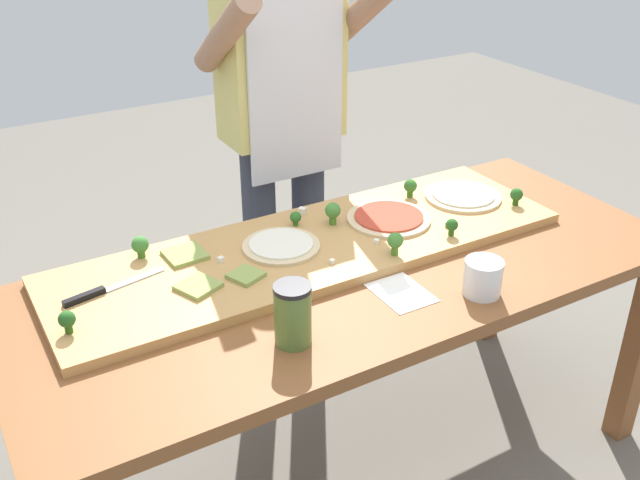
% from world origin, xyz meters
% --- Properties ---
extents(ground_plane, '(8.00, 8.00, 0.00)m').
position_xyz_m(ground_plane, '(0.00, 0.00, 0.00)').
color(ground_plane, '#6B665B').
extents(prep_table, '(1.90, 0.79, 0.75)m').
position_xyz_m(prep_table, '(0.00, 0.00, 0.66)').
color(prep_table, brown).
rests_on(prep_table, ground).
extents(cutting_board, '(1.51, 0.45, 0.03)m').
position_xyz_m(cutting_board, '(-0.05, 0.14, 0.76)').
color(cutting_board, tan).
rests_on(cutting_board, prep_table).
extents(chefs_knife, '(0.28, 0.07, 0.02)m').
position_xyz_m(chefs_knife, '(-0.64, 0.18, 0.78)').
color(chefs_knife, '#B7BABF').
rests_on(chefs_knife, cutting_board).
extents(pizza_whole_cheese_artichoke, '(0.25, 0.25, 0.02)m').
position_xyz_m(pizza_whole_cheese_artichoke, '(0.53, 0.16, 0.79)').
color(pizza_whole_cheese_artichoke, beige).
rests_on(pizza_whole_cheese_artichoke, cutting_board).
extents(pizza_whole_tomato_red, '(0.26, 0.26, 0.02)m').
position_xyz_m(pizza_whole_tomato_red, '(0.23, 0.15, 0.79)').
color(pizza_whole_tomato_red, beige).
rests_on(pizza_whole_tomato_red, cutting_board).
extents(pizza_whole_white_garlic, '(0.22, 0.22, 0.02)m').
position_xyz_m(pizza_whole_white_garlic, '(-0.14, 0.16, 0.79)').
color(pizza_whole_white_garlic, beige).
rests_on(pizza_whole_white_garlic, cutting_board).
extents(pizza_slice_near_left, '(0.10, 0.10, 0.01)m').
position_xyz_m(pizza_slice_near_left, '(-0.29, 0.06, 0.78)').
color(pizza_slice_near_left, '#899E4C').
rests_on(pizza_slice_near_left, cutting_board).
extents(pizza_slice_far_right, '(0.11, 0.11, 0.01)m').
position_xyz_m(pizza_slice_far_right, '(-0.39, 0.25, 0.78)').
color(pizza_slice_far_right, '#899E4C').
rests_on(pizza_slice_far_right, cutting_board).
extents(pizza_slice_far_left, '(0.12, 0.12, 0.01)m').
position_xyz_m(pizza_slice_far_left, '(-0.42, 0.07, 0.78)').
color(pizza_slice_far_left, '#899E4C').
rests_on(pizza_slice_far_left, cutting_board).
extents(broccoli_floret_front_left, '(0.05, 0.05, 0.06)m').
position_xyz_m(broccoli_floret_front_left, '(-0.49, 0.31, 0.82)').
color(broccoli_floret_front_left, '#3F7220').
rests_on(broccoli_floret_front_left, cutting_board).
extents(broccoli_floret_back_right, '(0.04, 0.04, 0.07)m').
position_xyz_m(broccoli_floret_back_right, '(0.12, -0.04, 0.82)').
color(broccoli_floret_back_right, '#487A23').
rests_on(broccoli_floret_back_right, cutting_board).
extents(broccoli_floret_front_right, '(0.03, 0.03, 0.04)m').
position_xyz_m(broccoli_floret_front_right, '(-0.03, 0.26, 0.80)').
color(broccoli_floret_front_right, '#366618').
rests_on(broccoli_floret_front_right, cutting_board).
extents(broccoli_floret_back_mid, '(0.05, 0.05, 0.07)m').
position_xyz_m(broccoli_floret_back_mid, '(0.07, 0.21, 0.82)').
color(broccoli_floret_back_mid, '#487A23').
rests_on(broccoli_floret_back_mid, cutting_board).
extents(broccoli_floret_front_mid, '(0.04, 0.04, 0.06)m').
position_xyz_m(broccoli_floret_front_mid, '(-0.76, 0.04, 0.81)').
color(broccoli_floret_front_mid, '#2C5915').
rests_on(broccoli_floret_front_mid, cutting_board).
extents(broccoli_floret_center_left, '(0.04, 0.04, 0.06)m').
position_xyz_m(broccoli_floret_center_left, '(0.38, 0.25, 0.81)').
color(broccoli_floret_center_left, '#366618').
rests_on(broccoli_floret_center_left, cutting_board).
extents(broccoli_floret_center_right, '(0.04, 0.04, 0.06)m').
position_xyz_m(broccoli_floret_center_right, '(0.64, 0.03, 0.81)').
color(broccoli_floret_center_right, '#2C5915').
rests_on(broccoli_floret_center_right, cutting_board).
extents(broccoli_floret_back_left, '(0.04, 0.04, 0.05)m').
position_xyz_m(broccoli_floret_back_left, '(0.33, -0.03, 0.81)').
color(broccoli_floret_back_left, '#2C5915').
rests_on(broccoli_floret_back_left, cutting_board).
extents(cheese_crumble_a, '(0.02, 0.02, 0.02)m').
position_xyz_m(cheese_crumble_a, '(-0.32, 0.17, 0.79)').
color(cheese_crumble_a, white).
rests_on(cheese_crumble_a, cutting_board).
extents(cheese_crumble_b, '(0.02, 0.02, 0.02)m').
position_xyz_m(cheese_crumble_b, '(0.36, 0.02, 0.79)').
color(cheese_crumble_b, silver).
rests_on(cheese_crumble_b, cutting_board).
extents(cheese_crumble_c, '(0.01, 0.01, 0.01)m').
position_xyz_m(cheese_crumble_c, '(-0.06, 0.01, 0.78)').
color(cheese_crumble_c, silver).
rests_on(cheese_crumble_c, cutting_board).
extents(cheese_crumble_d, '(0.03, 0.03, 0.02)m').
position_xyz_m(cheese_crumble_d, '(0.02, 0.31, 0.79)').
color(cheese_crumble_d, silver).
rests_on(cheese_crumble_d, cutting_board).
extents(cheese_crumble_e, '(0.02, 0.02, 0.01)m').
position_xyz_m(cheese_crumble_e, '(0.11, 0.04, 0.79)').
color(cheese_crumble_e, white).
rests_on(cheese_crumble_e, cutting_board).
extents(flour_cup, '(0.10, 0.10, 0.10)m').
position_xyz_m(flour_cup, '(0.22, -0.28, 0.79)').
color(flour_cup, white).
rests_on(flour_cup, prep_table).
extents(sauce_jar, '(0.09, 0.09, 0.15)m').
position_xyz_m(sauce_jar, '(-0.30, -0.22, 0.83)').
color(sauce_jar, '#517033').
rests_on(sauce_jar, prep_table).
extents(recipe_note, '(0.13, 0.17, 0.00)m').
position_xyz_m(recipe_note, '(0.04, -0.17, 0.75)').
color(recipe_note, white).
rests_on(recipe_note, prep_table).
extents(cook_center, '(0.54, 0.39, 1.67)m').
position_xyz_m(cook_center, '(0.14, 0.66, 1.00)').
color(cook_center, '#333847').
rests_on(cook_center, ground).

